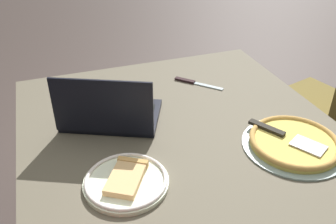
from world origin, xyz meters
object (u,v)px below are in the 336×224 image
laptop (110,113)px  chair_near (335,100)px  table_knife (194,83)px  pizza_plate (126,180)px  dining_table (180,142)px  pizza_tray (294,142)px

laptop → chair_near: (0.12, -1.17, -0.24)m
laptop → table_knife: (0.19, -0.41, -0.04)m
chair_near → pizza_plate: bearing=110.7°
table_knife → chair_near: chair_near is taller
dining_table → pizza_tray: (-0.22, -0.32, 0.08)m
dining_table → pizza_plate: bearing=130.2°
pizza_plate → pizza_tray: size_ratio=0.74×
laptop → table_knife: size_ratio=2.37×
pizza_plate → chair_near: bearing=-69.3°
dining_table → pizza_plate: size_ratio=4.59×
dining_table → pizza_tray: size_ratio=3.39×
dining_table → laptop: (0.12, 0.23, 0.11)m
pizza_plate → table_knife: 0.67m
pizza_tray → dining_table: bearing=55.0°
laptop → pizza_tray: size_ratio=1.21×
laptop → dining_table: bearing=-117.6°
dining_table → chair_near: chair_near is taller
dining_table → laptop: laptop is taller
table_knife → chair_near: bearing=-95.1°
table_knife → pizza_plate: bearing=140.3°
pizza_tray → chair_near: (0.46, -0.62, -0.21)m
dining_table → pizza_tray: pizza_tray is taller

